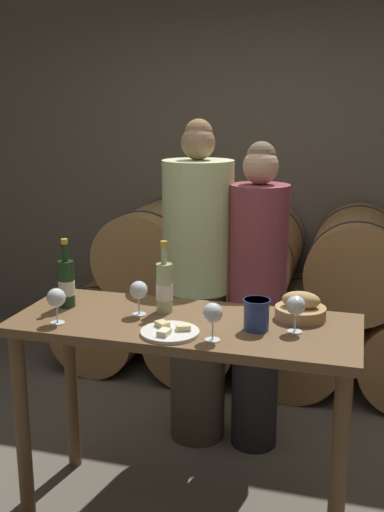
# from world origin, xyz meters

# --- Properties ---
(stone_wall_back) EXTENTS (10.00, 0.12, 3.20)m
(stone_wall_back) POSITION_xyz_m (0.00, 2.23, 1.60)
(stone_wall_back) COLOR #706656
(stone_wall_back) RESTS_ON ground_plane
(barrel_stack) EXTENTS (2.65, 0.96, 1.16)m
(barrel_stack) POSITION_xyz_m (-0.00, 1.63, 0.53)
(barrel_stack) COLOR #A87A47
(barrel_stack) RESTS_ON ground_plane
(tasting_table) EXTENTS (1.44, 0.58, 0.93)m
(tasting_table) POSITION_xyz_m (0.00, 0.00, 0.77)
(tasting_table) COLOR brown
(tasting_table) RESTS_ON ground_plane
(person_left) EXTENTS (0.37, 0.37, 1.74)m
(person_left) POSITION_xyz_m (-0.13, 0.68, 0.88)
(person_left) COLOR #4C4238
(person_left) RESTS_ON ground_plane
(person_right) EXTENTS (0.30, 0.30, 1.64)m
(person_right) POSITION_xyz_m (0.19, 0.68, 0.84)
(person_right) COLOR #232326
(person_right) RESTS_ON ground_plane
(wine_bottle_red) EXTENTS (0.07, 0.07, 0.31)m
(wine_bottle_red) POSITION_xyz_m (-0.56, 0.03, 1.04)
(wine_bottle_red) COLOR #193819
(wine_bottle_red) RESTS_ON tasting_table
(wine_bottle_white) EXTENTS (0.07, 0.07, 0.31)m
(wine_bottle_white) POSITION_xyz_m (-0.12, 0.09, 1.04)
(wine_bottle_white) COLOR #ADBC7F
(wine_bottle_white) RESTS_ON tasting_table
(blue_crock) EXTENTS (0.11, 0.11, 0.13)m
(blue_crock) POSITION_xyz_m (0.31, -0.02, 1.00)
(blue_crock) COLOR navy
(blue_crock) RESTS_ON tasting_table
(bread_basket) EXTENTS (0.21, 0.21, 0.12)m
(bread_basket) POSITION_xyz_m (0.46, 0.15, 0.98)
(bread_basket) COLOR tan
(bread_basket) RESTS_ON tasting_table
(cheese_plate) EXTENTS (0.23, 0.23, 0.04)m
(cheese_plate) POSITION_xyz_m (-0.01, -0.16, 0.94)
(cheese_plate) COLOR white
(cheese_plate) RESTS_ON tasting_table
(wine_glass_far_left) EXTENTS (0.08, 0.08, 0.15)m
(wine_glass_far_left) POSITION_xyz_m (-0.49, -0.17, 1.04)
(wine_glass_far_left) COLOR white
(wine_glass_far_left) RESTS_ON tasting_table
(wine_glass_left) EXTENTS (0.08, 0.08, 0.15)m
(wine_glass_left) POSITION_xyz_m (-0.21, 0.02, 1.04)
(wine_glass_left) COLOR white
(wine_glass_left) RESTS_ON tasting_table
(wine_glass_center) EXTENTS (0.08, 0.08, 0.15)m
(wine_glass_center) POSITION_xyz_m (0.17, -0.18, 1.04)
(wine_glass_center) COLOR white
(wine_glass_center) RESTS_ON tasting_table
(wine_glass_right) EXTENTS (0.08, 0.08, 0.15)m
(wine_glass_right) POSITION_xyz_m (0.46, -0.01, 1.04)
(wine_glass_right) COLOR white
(wine_glass_right) RESTS_ON tasting_table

